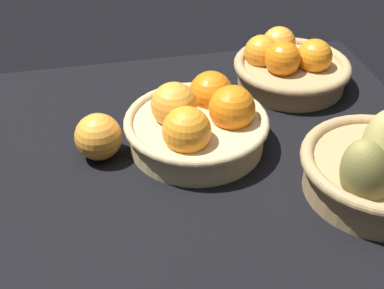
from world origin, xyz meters
The scene contains 4 objects.
market_tray centered at (0.00, 0.00, 1.50)cm, with size 84.00×72.00×3.00cm, color black.
basket_far_right centered at (22.51, 19.22, 7.08)cm, with size 23.80×23.80×10.54cm.
basket_center centered at (-0.34, 2.46, 7.47)cm, with size 24.90×24.90×11.33cm.
loose_orange_front_gap centered at (-17.36, 2.48, 6.98)cm, with size 7.96×7.96×7.96cm, color #F49E33.
Camera 1 is at (-16.82, -69.79, 57.83)cm, focal length 48.88 mm.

